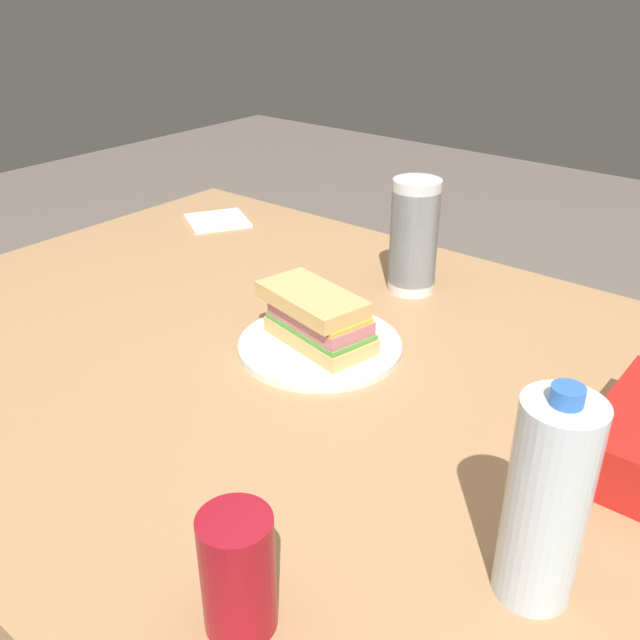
# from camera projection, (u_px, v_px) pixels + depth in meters

# --- Properties ---
(dining_table) EXTENTS (1.70, 1.05, 0.72)m
(dining_table) POSITION_uv_depth(u_px,v_px,m) (356.00, 428.00, 1.02)
(dining_table) COLOR tan
(dining_table) RESTS_ON ground_plane
(paper_plate) EXTENTS (0.25, 0.25, 0.01)m
(paper_plate) POSITION_uv_depth(u_px,v_px,m) (320.00, 345.00, 1.06)
(paper_plate) COLOR white
(paper_plate) RESTS_ON dining_table
(sandwich) EXTENTS (0.20, 0.13, 0.08)m
(sandwich) POSITION_uv_depth(u_px,v_px,m) (317.00, 318.00, 1.04)
(sandwich) COLOR #DBB26B
(sandwich) RESTS_ON paper_plate
(soda_can_red) EXTENTS (0.07, 0.07, 0.12)m
(soda_can_red) POSITION_uv_depth(u_px,v_px,m) (238.00, 573.00, 0.60)
(soda_can_red) COLOR maroon
(soda_can_red) RESTS_ON dining_table
(water_bottle_tall) EXTENTS (0.07, 0.07, 0.23)m
(water_bottle_tall) POSITION_uv_depth(u_px,v_px,m) (547.00, 502.00, 0.61)
(water_bottle_tall) COLOR silver
(water_bottle_tall) RESTS_ON dining_table
(plastic_cup_stack) EXTENTS (0.08, 0.08, 0.20)m
(plastic_cup_stack) POSITION_uv_depth(u_px,v_px,m) (414.00, 236.00, 1.21)
(plastic_cup_stack) COLOR silver
(plastic_cup_stack) RESTS_ON dining_table
(paper_napkin) EXTENTS (0.18, 0.18, 0.01)m
(paper_napkin) POSITION_uv_depth(u_px,v_px,m) (217.00, 221.00, 1.58)
(paper_napkin) COLOR white
(paper_napkin) RESTS_ON dining_table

